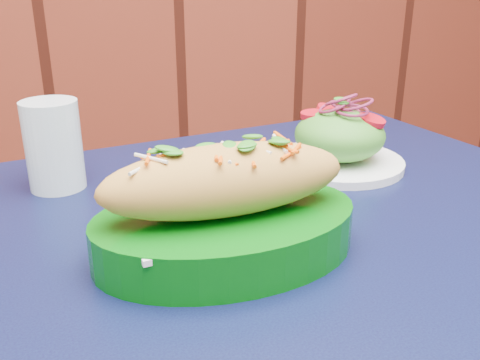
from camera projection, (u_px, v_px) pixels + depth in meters
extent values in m
cube|color=black|center=(322.00, 235.00, 0.63)|extent=(0.93, 0.93, 0.03)
cylinder|color=black|center=(349.00, 294.00, 1.18)|extent=(0.04, 0.04, 0.72)
cube|color=white|center=(226.00, 215.00, 0.54)|extent=(0.22, 0.15, 0.01)
ellipsoid|color=gold|center=(226.00, 180.00, 0.53)|extent=(0.26, 0.10, 0.07)
cylinder|color=white|center=(338.00, 162.00, 0.80)|extent=(0.20, 0.20, 0.01)
ellipsoid|color=#4C992D|center=(340.00, 135.00, 0.79)|extent=(0.13, 0.13, 0.07)
cylinder|color=red|center=(372.00, 117.00, 0.76)|extent=(0.04, 0.04, 0.01)
cylinder|color=red|center=(314.00, 111.00, 0.79)|extent=(0.04, 0.04, 0.01)
cylinder|color=red|center=(329.00, 108.00, 0.81)|extent=(0.04, 0.04, 0.01)
torus|color=maroon|center=(342.00, 108.00, 0.77)|extent=(0.05, 0.05, 0.00)
torus|color=maroon|center=(342.00, 105.00, 0.77)|extent=(0.05, 0.05, 0.00)
torus|color=maroon|center=(342.00, 102.00, 0.77)|extent=(0.05, 0.05, 0.00)
torus|color=maroon|center=(342.00, 99.00, 0.77)|extent=(0.05, 0.05, 0.00)
torus|color=maroon|center=(342.00, 97.00, 0.77)|extent=(0.05, 0.05, 0.00)
cylinder|color=silver|center=(54.00, 145.00, 0.71)|extent=(0.07, 0.07, 0.12)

